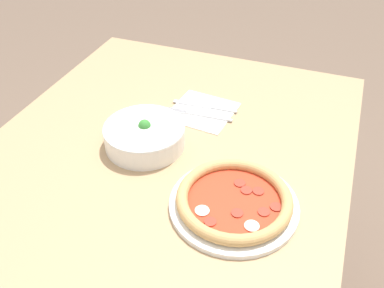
# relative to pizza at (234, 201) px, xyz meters

# --- Properties ---
(dining_table) EXTENTS (1.03, 0.92, 0.77)m
(dining_table) POSITION_rel_pizza_xyz_m (0.17, 0.22, -0.14)
(dining_table) COLOR tan
(dining_table) RESTS_ON ground_plane
(pizza) EXTENTS (0.28, 0.28, 0.04)m
(pizza) POSITION_rel_pizza_xyz_m (0.00, 0.00, 0.00)
(pizza) COLOR white
(pizza) RESTS_ON dining_table
(bowl) EXTENTS (0.21, 0.21, 0.08)m
(bowl) POSITION_rel_pizza_xyz_m (0.13, 0.28, 0.02)
(bowl) COLOR white
(bowl) RESTS_ON dining_table
(napkin) EXTENTS (0.19, 0.19, 0.00)m
(napkin) POSITION_rel_pizza_xyz_m (0.33, 0.19, -0.02)
(napkin) COLOR white
(napkin) RESTS_ON dining_table
(fork) EXTENTS (0.02, 0.19, 0.00)m
(fork) POSITION_rel_pizza_xyz_m (0.30, 0.19, -0.01)
(fork) COLOR silver
(fork) RESTS_ON napkin
(knife) EXTENTS (0.02, 0.19, 0.01)m
(knife) POSITION_rel_pizza_xyz_m (0.35, 0.18, -0.01)
(knife) COLOR silver
(knife) RESTS_ON napkin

